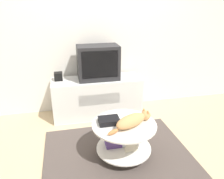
# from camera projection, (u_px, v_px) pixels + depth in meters

# --- Properties ---
(ground_plane) EXTENTS (12.00, 12.00, 0.00)m
(ground_plane) POSITION_uv_depth(u_px,v_px,m) (119.00, 158.00, 2.49)
(ground_plane) COLOR tan
(wall_back) EXTENTS (8.00, 0.05, 2.60)m
(wall_back) POSITION_uv_depth(u_px,v_px,m) (97.00, 27.00, 3.28)
(wall_back) COLOR silver
(wall_back) RESTS_ON ground_plane
(rug) EXTENTS (1.66, 1.43, 0.02)m
(rug) POSITION_uv_depth(u_px,v_px,m) (119.00, 158.00, 2.48)
(rug) COLOR #4C423D
(rug) RESTS_ON ground_plane
(tv_stand) EXTENTS (1.33, 0.45, 0.59)m
(tv_stand) POSITION_uv_depth(u_px,v_px,m) (97.00, 97.00, 3.36)
(tv_stand) COLOR silver
(tv_stand) RESTS_ON ground_plane
(tv) EXTENTS (0.59, 0.35, 0.50)m
(tv) POSITION_uv_depth(u_px,v_px,m) (98.00, 63.00, 3.16)
(tv) COLOR #232326
(tv) RESTS_ON tv_stand
(speaker) EXTENTS (0.12, 0.12, 0.12)m
(speaker) POSITION_uv_depth(u_px,v_px,m) (58.00, 76.00, 3.17)
(speaker) COLOR black
(speaker) RESTS_ON tv_stand
(coffee_table) EXTENTS (0.71, 0.71, 0.41)m
(coffee_table) POSITION_uv_depth(u_px,v_px,m) (123.00, 136.00, 2.43)
(coffee_table) COLOR #B2B2B7
(coffee_table) RESTS_ON rug
(dvd_box) EXTENTS (0.23, 0.17, 0.06)m
(dvd_box) POSITION_uv_depth(u_px,v_px,m) (109.00, 121.00, 2.38)
(dvd_box) COLOR black
(dvd_box) RESTS_ON coffee_table
(cat) EXTENTS (0.55, 0.32, 0.13)m
(cat) POSITION_uv_depth(u_px,v_px,m) (133.00, 120.00, 2.32)
(cat) COLOR tan
(cat) RESTS_ON coffee_table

